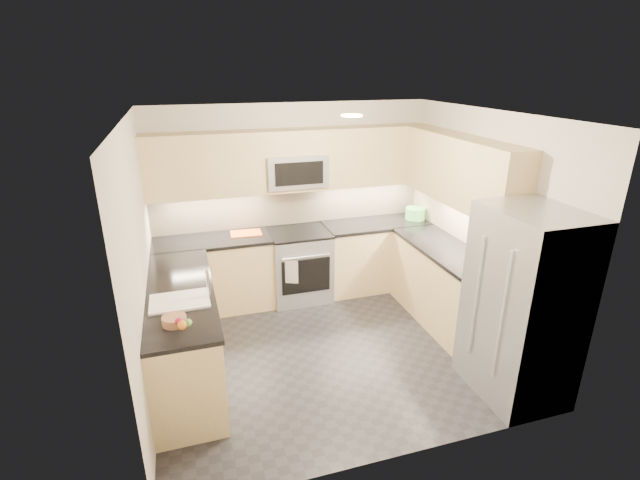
{
  "coord_description": "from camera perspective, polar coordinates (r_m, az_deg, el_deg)",
  "views": [
    {
      "loc": [
        -1.38,
        -4.14,
        2.93
      ],
      "look_at": [
        0.0,
        0.35,
        1.15
      ],
      "focal_mm": 26.0,
      "sensor_mm": 36.0,
      "label": 1
    }
  ],
  "objects": [
    {
      "name": "gas_range",
      "position": [
        6.11,
        -2.56,
        -3.15
      ],
      "size": [
        0.76,
        0.65,
        0.91
      ],
      "primitive_type": "cube",
      "color": "#A8ACB0",
      "rests_on": "floor"
    },
    {
      "name": "upper_cab_right",
      "position": [
        5.45,
        16.98,
        8.18
      ],
      "size": [
        0.35,
        1.95,
        0.75
      ],
      "primitive_type": "cube",
      "color": "#DCC084",
      "rests_on": "wall_right"
    },
    {
      "name": "fruit_apple",
      "position": [
        3.83,
        -16.94,
        -9.57
      ],
      "size": [
        0.07,
        0.07,
        0.07
      ],
      "primitive_type": "sphere",
      "color": "maroon",
      "rests_on": "fruit_basket"
    },
    {
      "name": "ceiling",
      "position": [
        4.38,
        1.4,
        15.13
      ],
      "size": [
        3.6,
        3.2,
        0.02
      ],
      "primitive_type": "cube",
      "color": "beige",
      "rests_on": "wall_back"
    },
    {
      "name": "upper_cab_back",
      "position": [
        5.83,
        -3.15,
        9.83
      ],
      "size": [
        3.6,
        0.35,
        0.75
      ],
      "primitive_type": "cube",
      "color": "#DCC084",
      "rests_on": "wall_back"
    },
    {
      "name": "microwave_door",
      "position": [
        5.64,
        -2.55,
        8.16
      ],
      "size": [
        0.6,
        0.01,
        0.28
      ],
      "primitive_type": "cube",
      "color": "black",
      "rests_on": "microwave"
    },
    {
      "name": "wall_right",
      "position": [
        5.48,
        19.44,
        1.7
      ],
      "size": [
        0.02,
        3.2,
        2.5
      ],
      "primitive_type": "cube",
      "color": "beige",
      "rests_on": "floor"
    },
    {
      "name": "fruit_basket",
      "position": [
        4.02,
        -17.49,
        -9.42
      ],
      "size": [
        0.22,
        0.22,
        0.07
      ],
      "primitive_type": "cylinder",
      "rotation": [
        0.0,
        0.0,
        0.12
      ],
      "color": "#A7704E",
      "rests_on": "countertop_peninsula"
    },
    {
      "name": "base_cab_peninsula",
      "position": [
        4.82,
        -16.33,
        -11.11
      ],
      "size": [
        0.6,
        2.0,
        0.9
      ],
      "primitive_type": "cube",
      "color": "#DCC084",
      "rests_on": "floor"
    },
    {
      "name": "backsplash_right",
      "position": [
        5.84,
        16.79,
        2.58
      ],
      "size": [
        0.01,
        2.3,
        0.51
      ],
      "primitive_type": "cube",
      "color": "tan",
      "rests_on": "wall_right"
    },
    {
      "name": "base_cab_back_left",
      "position": [
        5.98,
        -12.8,
        -4.27
      ],
      "size": [
        1.42,
        0.6,
        0.9
      ],
      "primitive_type": "cube",
      "color": "#DCC084",
      "rests_on": "floor"
    },
    {
      "name": "faucet",
      "position": [
        4.31,
        -13.61,
        -5.31
      ],
      "size": [
        0.03,
        0.03,
        0.28
      ],
      "primitive_type": "cylinder",
      "color": "silver",
      "rests_on": "countertop_peninsula"
    },
    {
      "name": "countertop_back_right",
      "position": [
        6.3,
        6.95,
        2.01
      ],
      "size": [
        1.42,
        0.63,
        0.04
      ],
      "primitive_type": "cube",
      "color": "black",
      "rests_on": "base_cab_back_right"
    },
    {
      "name": "fruit_orange",
      "position": [
        3.77,
        -16.61,
        -10.04
      ],
      "size": [
        0.07,
        0.07,
        0.07
      ],
      "primitive_type": "sphere",
      "color": "orange",
      "rests_on": "fruit_basket"
    },
    {
      "name": "countertop_right",
      "position": [
        5.54,
        15.63,
        -1.31
      ],
      "size": [
        0.63,
        1.7,
        0.04
      ],
      "primitive_type": "cube",
      "color": "black",
      "rests_on": "base_cab_right"
    },
    {
      "name": "fruit_pear",
      "position": [
        3.79,
        -15.93,
        -9.77
      ],
      "size": [
        0.06,
        0.06,
        0.06
      ],
      "primitive_type": "sphere",
      "color": "#5C9F44",
      "rests_on": "fruit_basket"
    },
    {
      "name": "oven_handle",
      "position": [
        5.69,
        -1.7,
        -2.08
      ],
      "size": [
        0.6,
        0.02,
        0.02
      ],
      "primitive_type": "cylinder",
      "rotation": [
        0.0,
        1.57,
        0.0
      ],
      "color": "#B2B5BA",
      "rests_on": "gas_range"
    },
    {
      "name": "range_cooktop",
      "position": [
        5.94,
        -2.63,
        0.91
      ],
      "size": [
        0.76,
        0.65,
        0.03
      ],
      "primitive_type": "cube",
      "color": "black",
      "rests_on": "gas_range"
    },
    {
      "name": "wall_left",
      "position": [
        4.48,
        -21.17,
        -2.73
      ],
      "size": [
        0.02,
        3.2,
        2.5
      ],
      "primitive_type": "cube",
      "color": "beige",
      "rests_on": "floor"
    },
    {
      "name": "countertop_peninsula",
      "position": [
        4.6,
        -16.91,
        -6.12
      ],
      "size": [
        0.63,
        2.0,
        0.04
      ],
      "primitive_type": "cube",
      "color": "black",
      "rests_on": "base_cab_peninsula"
    },
    {
      "name": "refrigerator",
      "position": [
        4.59,
        23.68,
        -7.4
      ],
      "size": [
        0.7,
        0.9,
        1.8
      ],
      "primitive_type": "cube",
      "color": "#9A9DA1",
      "rests_on": "floor"
    },
    {
      "name": "base_cab_back_right",
      "position": [
        6.47,
        6.78,
        -1.93
      ],
      "size": [
        1.42,
        0.6,
        0.9
      ],
      "primitive_type": "cube",
      "color": "#DCC084",
      "rests_on": "floor"
    },
    {
      "name": "microwave",
      "position": [
        5.84,
        -3.07,
        8.58
      ],
      "size": [
        0.76,
        0.4,
        0.4
      ],
      "primitive_type": "cube",
      "color": "#919598",
      "rests_on": "upper_cab_back"
    },
    {
      "name": "sink_basin",
      "position": [
        4.4,
        -16.79,
        -8.01
      ],
      "size": [
        0.52,
        0.38,
        0.16
      ],
      "primitive_type": "cube",
      "color": "white",
      "rests_on": "base_cab_peninsula"
    },
    {
      "name": "wall_back",
      "position": [
        6.13,
        -3.45,
        4.84
      ],
      "size": [
        3.6,
        0.02,
        2.5
      ],
      "primitive_type": "cube",
      "color": "beige",
      "rests_on": "floor"
    },
    {
      "name": "fridge_handle_right",
      "position": [
        4.47,
        18.65,
        -6.7
      ],
      "size": [
        0.02,
        0.02,
        1.2
      ],
      "primitive_type": "cylinder",
      "color": "#B2B5BA",
      "rests_on": "refrigerator"
    },
    {
      "name": "wall_front",
      "position": [
        3.34,
        10.03,
        -9.79
      ],
      "size": [
        3.6,
        0.02,
        2.5
      ],
      "primitive_type": "cube",
      "color": "beige",
      "rests_on": "floor"
    },
    {
      "name": "fridge_handle_left",
      "position": [
        4.22,
        21.44,
        -8.77
      ],
      "size": [
        0.02,
        0.02,
        1.2
      ],
      "primitive_type": "cylinder",
      "color": "#B2B5BA",
      "rests_on": "refrigerator"
    },
    {
      "name": "dish_towel_check",
      "position": [
        5.7,
        -3.51,
        -3.95
      ],
      "size": [
        0.15,
        0.08,
        0.3
      ],
      "primitive_type": "cube",
      "rotation": [
        0.0,
        0.0,
        -0.41
      ],
      "color": "silver",
      "rests_on": "oven_handle"
    },
    {
      "name": "base_cab_right",
      "position": [
        5.73,
        15.18,
        -5.67
      ],
      "size": [
        0.6,
        1.7,
        0.9
      ],
      "primitive_type": "cube",
      "color": "#DCC084",
      "rests_on": "floor"
    },
    {
      "name": "cutting_board",
      "position": [
        5.9,
        -9.09,
        0.84
      ],
      "size": [
        0.39,
        0.29,
        0.01
      ],
      "primitive_type": "cube",
      "rotation": [
        0.0,
        0.0,
        -0.05
      ],
      "color": "#EE5C16",
      "rests_on": "countertop_back_left"
    },
    {
      "name": "backsplash_back",
      "position": [
        6.14,
        -3.43,
        4.34
      ],
      "size": [
        3.6,
        0.01,
        0.51
      ],
      "primitive_type": "cube",
      "color": "tan",
      "rests_on": "wall_back"
    },
    {
      "name": "countertop_back_left",
      "position": [
        5.8,
        -13.16,
        -0.06
      ],
      "size": [
        1.42,
        0.63,
        0.04
      ],
      "primitive_type": "cube",
      "color": "black",
      "rests_on": "base_cab_back_left"
    },
    {
      "name": "oven_door_glass",
      "position": [
        5.82,
        -1.73,
        -4.46
      ],
      "size": [
        0.62,
        0.02,
        0.45
      ],
      "primitive_type": "cube",
      "color": "black",
      "rests_on": "gas_range"
    },
    {
      "name": "utensil_bowl",
      "position": [
        6.5,
        11.67,
        3.23
      ],
      "size": [
        0.3,
        0.3,
        0.16
      ],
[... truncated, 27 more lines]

